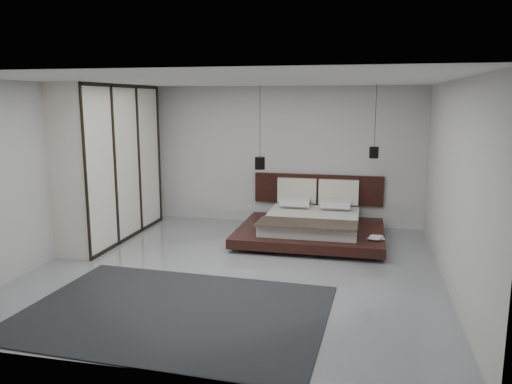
% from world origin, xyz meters
% --- Properties ---
extents(floor, '(6.00, 6.00, 0.00)m').
position_xyz_m(floor, '(0.00, 0.00, 0.00)').
color(floor, gray).
rests_on(floor, ground).
extents(ceiling, '(6.00, 6.00, 0.00)m').
position_xyz_m(ceiling, '(0.00, 0.00, 2.80)').
color(ceiling, white).
rests_on(ceiling, wall_back).
extents(wall_back, '(6.00, 0.00, 6.00)m').
position_xyz_m(wall_back, '(0.00, 3.00, 1.40)').
color(wall_back, '#BCBCBA').
rests_on(wall_back, floor).
extents(wall_front, '(6.00, 0.00, 6.00)m').
position_xyz_m(wall_front, '(0.00, -3.00, 1.40)').
color(wall_front, '#BCBCBA').
rests_on(wall_front, floor).
extents(wall_left, '(0.00, 6.00, 6.00)m').
position_xyz_m(wall_left, '(-3.00, 0.00, 1.40)').
color(wall_left, '#BCBCBA').
rests_on(wall_left, floor).
extents(wall_right, '(0.00, 6.00, 6.00)m').
position_xyz_m(wall_right, '(3.00, 0.00, 1.40)').
color(wall_right, '#BCBCBA').
rests_on(wall_right, floor).
extents(lattice_screen, '(0.05, 0.90, 2.60)m').
position_xyz_m(lattice_screen, '(-2.95, 2.45, 1.30)').
color(lattice_screen, black).
rests_on(lattice_screen, floor).
extents(bed, '(2.59, 2.31, 1.04)m').
position_xyz_m(bed, '(0.92, 1.92, 0.28)').
color(bed, black).
rests_on(bed, floor).
extents(book_lower, '(0.25, 0.31, 0.03)m').
position_xyz_m(book_lower, '(1.98, 1.29, 0.25)').
color(book_lower, '#99724C').
rests_on(book_lower, bed).
extents(book_upper, '(0.27, 0.32, 0.02)m').
position_xyz_m(book_upper, '(1.97, 1.26, 0.28)').
color(book_upper, '#99724C').
rests_on(book_upper, book_lower).
extents(pendant_left, '(0.19, 0.19, 1.59)m').
position_xyz_m(pendant_left, '(-0.14, 2.31, 1.33)').
color(pendant_left, black).
rests_on(pendant_left, ceiling).
extents(pendant_right, '(0.17, 0.17, 1.32)m').
position_xyz_m(pendant_right, '(1.98, 2.31, 1.59)').
color(pendant_right, black).
rests_on(pendant_right, ceiling).
extents(wardrobe, '(0.67, 2.85, 2.80)m').
position_xyz_m(wardrobe, '(-2.70, 1.24, 1.40)').
color(wardrobe, silver).
rests_on(wardrobe, floor).
extents(rug, '(3.73, 2.73, 0.02)m').
position_xyz_m(rug, '(-0.33, -1.70, 0.01)').
color(rug, black).
rests_on(rug, floor).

